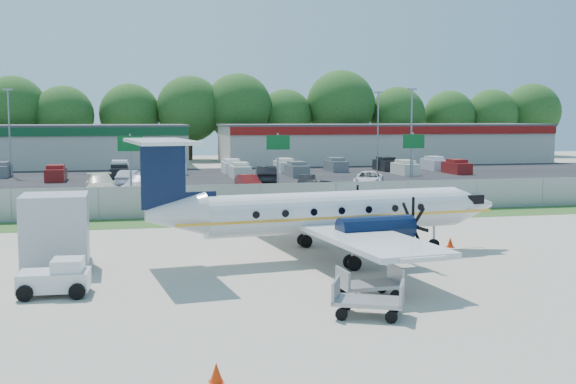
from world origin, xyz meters
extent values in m
plane|color=#B5AB99|center=(0.00, 0.00, 0.00)|extent=(170.00, 170.00, 0.00)
cube|color=#2D561E|center=(0.00, 12.00, 0.01)|extent=(170.00, 4.00, 0.02)
cube|color=black|center=(0.00, 19.00, 0.01)|extent=(170.00, 8.00, 0.02)
cube|color=black|center=(0.00, 40.00, 0.01)|extent=(170.00, 32.00, 0.02)
cube|color=gray|center=(0.00, 14.00, 1.00)|extent=(120.00, 0.02, 1.90)
cube|color=gray|center=(0.00, 14.00, 1.98)|extent=(120.00, 0.06, 0.06)
cube|color=gray|center=(0.00, 14.00, 0.05)|extent=(120.00, 0.06, 0.06)
cube|color=beige|center=(26.00, 62.00, 2.50)|extent=(44.00, 12.00, 5.00)
cube|color=#474749|center=(26.00, 62.00, 5.12)|extent=(44.40, 12.40, 0.24)
cube|color=maroon|center=(26.00, 55.90, 4.50)|extent=(44.00, 0.20, 1.00)
cylinder|color=gray|center=(-8.00, 23.00, 2.50)|extent=(0.14, 0.14, 5.00)
cube|color=#0C5923|center=(-8.00, 22.85, 4.30)|extent=(1.80, 0.08, 1.10)
cylinder|color=gray|center=(3.00, 23.00, 2.50)|extent=(0.14, 0.14, 5.00)
cube|color=#0C5923|center=(3.00, 22.85, 4.30)|extent=(1.80, 0.08, 1.10)
cylinder|color=gray|center=(14.00, 23.00, 2.50)|extent=(0.14, 0.14, 5.00)
cube|color=#0C5923|center=(14.00, 22.85, 4.30)|extent=(1.80, 0.08, 1.10)
cylinder|color=gray|center=(20.00, 38.00, 4.50)|extent=(0.18, 0.18, 9.00)
cube|color=gray|center=(20.00, 38.00, 9.00)|extent=(0.90, 0.35, 0.18)
cylinder|color=gray|center=(-20.00, 48.00, 4.50)|extent=(0.18, 0.18, 9.00)
cube|color=gray|center=(-20.00, 48.00, 9.00)|extent=(0.90, 0.35, 0.18)
cylinder|color=gray|center=(20.00, 48.00, 4.50)|extent=(0.18, 0.18, 9.00)
cube|color=gray|center=(20.00, 48.00, 9.00)|extent=(0.90, 0.35, 0.18)
cylinder|color=silver|center=(0.81, -0.29, 2.06)|extent=(12.08, 3.19, 1.82)
cone|color=silver|center=(7.79, 0.53, 2.06)|extent=(2.30, 2.05, 1.82)
cone|color=silver|center=(-6.35, -1.13, 2.25)|extent=(2.68, 2.09, 1.82)
cube|color=black|center=(7.60, 0.51, 2.39)|extent=(1.00, 1.33, 0.43)
cube|color=silver|center=(0.34, -0.34, 1.53)|extent=(4.99, 17.06, 0.21)
cylinder|color=black|center=(1.71, -2.97, 1.67)|extent=(3.35, 1.42, 1.05)
cylinder|color=black|center=(1.06, 2.53, 1.67)|extent=(3.35, 1.42, 1.05)
cube|color=black|center=(-6.83, -1.18, 3.87)|extent=(1.82, 0.38, 2.77)
cube|color=silver|center=(-6.92, -1.19, 5.26)|extent=(2.97, 6.15, 0.13)
cylinder|color=gray|center=(5.75, 0.29, 0.62)|extent=(0.11, 0.11, 1.24)
cylinder|color=black|center=(5.75, 0.29, 0.27)|extent=(0.55, 0.23, 0.54)
cylinder|color=black|center=(0.66, -3.10, 0.31)|extent=(0.65, 0.45, 0.61)
cylinder|color=black|center=(0.02, 2.41, 0.31)|extent=(0.65, 0.45, 0.61)
cube|color=silver|center=(-10.84, -4.81, 0.53)|extent=(2.47, 1.57, 0.67)
cube|color=silver|center=(-10.37, -4.84, 1.05)|extent=(1.12, 1.30, 0.48)
cube|color=black|center=(-9.94, -4.87, 1.07)|extent=(0.23, 1.06, 0.38)
cylinder|color=black|center=(-11.75, -5.51, 0.29)|extent=(0.59, 0.24, 0.57)
cylinder|color=black|center=(-11.66, -4.02, 0.29)|extent=(0.59, 0.24, 0.57)
cylinder|color=black|center=(-10.03, -5.61, 0.29)|extent=(0.59, 0.24, 0.57)
cylinder|color=black|center=(-9.94, -4.12, 0.29)|extent=(0.59, 0.24, 0.57)
cube|color=gray|center=(-0.17, -7.64, 0.47)|extent=(2.16, 1.39, 0.12)
cube|color=gray|center=(-1.15, -7.71, 0.78)|extent=(0.17, 1.25, 0.62)
cube|color=gray|center=(0.82, -7.57, 0.78)|extent=(0.17, 1.25, 0.62)
cylinder|color=black|center=(-0.85, -8.26, 0.19)|extent=(0.38, 0.15, 0.37)
cylinder|color=black|center=(-0.93, -7.12, 0.19)|extent=(0.38, 0.15, 0.37)
cylinder|color=black|center=(0.60, -8.16, 0.19)|extent=(0.38, 0.15, 0.37)
cylinder|color=black|center=(0.52, -7.02, 0.19)|extent=(0.38, 0.15, 0.37)
cube|color=gray|center=(-0.95, -9.81, 0.49)|extent=(2.53, 2.11, 0.13)
cube|color=gray|center=(-1.89, -9.37, 0.82)|extent=(0.63, 1.22, 0.65)
cube|color=gray|center=(-0.01, -10.25, 0.82)|extent=(0.63, 1.22, 0.65)
cylinder|color=black|center=(-1.90, -10.03, 0.20)|extent=(0.41, 0.28, 0.39)
cylinder|color=black|center=(-1.39, -8.95, 0.20)|extent=(0.41, 0.28, 0.39)
cylinder|color=black|center=(-0.51, -10.68, 0.20)|extent=(0.41, 0.28, 0.39)
cylinder|color=black|center=(-0.01, -9.59, 0.20)|extent=(0.41, 0.28, 0.39)
cube|color=#B6B8BE|center=(-11.18, -0.36, 1.56)|extent=(2.64, 2.64, 3.11)
cube|color=gray|center=(-11.18, -0.36, 0.10)|extent=(2.85, 2.85, 0.21)
cone|color=red|center=(6.84, 0.81, 0.25)|extent=(0.33, 0.33, 0.50)
cube|color=red|center=(6.84, 0.81, 0.01)|extent=(0.35, 0.35, 0.03)
cone|color=red|center=(-6.31, -14.42, 0.25)|extent=(0.33, 0.33, 0.50)
cube|color=red|center=(-6.31, -14.42, 0.01)|extent=(0.35, 0.35, 0.03)
cone|color=red|center=(3.59, 3.73, 0.29)|extent=(0.38, 0.38, 0.57)
cube|color=red|center=(3.59, 3.73, 0.02)|extent=(0.40, 0.40, 0.03)
imported|color=black|center=(5.48, 21.37, 0.00)|extent=(4.69, 2.75, 1.46)
imported|color=beige|center=(-10.35, 28.29, 0.00)|extent=(2.74, 5.89, 1.67)
imported|color=silver|center=(-7.20, 28.22, 0.00)|extent=(3.69, 5.99, 1.62)
imported|color=maroon|center=(1.63, 28.56, 0.00)|extent=(1.78, 4.34, 1.40)
imported|color=black|center=(6.68, 28.50, 0.00)|extent=(2.51, 4.18, 1.30)
imported|color=silver|center=(12.41, 29.06, 0.00)|extent=(4.32, 5.85, 1.48)
imported|color=silver|center=(-7.99, 34.93, 0.00)|extent=(2.72, 4.79, 1.49)
imported|color=black|center=(4.27, 34.40, 0.00)|extent=(2.51, 5.39, 1.71)
camera|label=1|loc=(-8.25, -30.86, 6.27)|focal=45.00mm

